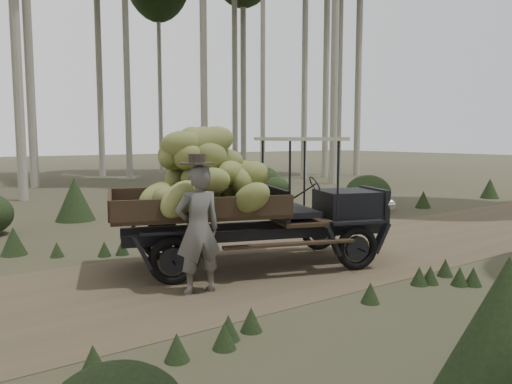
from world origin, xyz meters
TOP-DOWN VIEW (x-y plane):
  - ground at (0.00, 0.00)m, footprint 120.00×120.00m
  - dirt_track at (0.00, 0.00)m, footprint 70.00×4.00m
  - banana_truck at (-2.06, 0.31)m, footprint 5.29×3.23m
  - farmer at (-3.17, -0.63)m, footprint 0.75×0.57m
  - undergrowth at (-0.84, -1.09)m, footprint 23.57×20.91m

SIDE VIEW (x-z plane):
  - ground at x=0.00m, z-range 0.00..0.00m
  - dirt_track at x=0.00m, z-range 0.00..0.01m
  - undergrowth at x=-0.84m, z-range -0.14..1.24m
  - farmer at x=-3.17m, z-range -0.06..2.02m
  - banana_truck at x=-2.06m, z-range 0.21..2.84m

